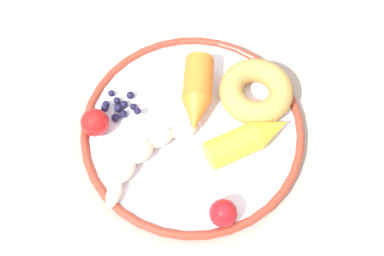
{
  "coord_description": "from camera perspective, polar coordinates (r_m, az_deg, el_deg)",
  "views": [
    {
      "loc": [
        0.27,
        -0.17,
        1.37
      ],
      "look_at": [
        -0.0,
        -0.02,
        0.75
      ],
      "focal_mm": 45.65,
      "sensor_mm": 36.0,
      "label": 1
    }
  ],
  "objects": [
    {
      "name": "tomato_near",
      "position": [
        0.69,
        -11.28,
        0.64
      ],
      "size": [
        0.04,
        0.04,
        0.04
      ],
      "primitive_type": "sphere",
      "color": "red",
      "rests_on": "plate"
    },
    {
      "name": "carrot_yellow",
      "position": [
        0.67,
        6.64,
        -1.27
      ],
      "size": [
        0.05,
        0.12,
        0.04
      ],
      "color": "yellow",
      "rests_on": "plate"
    },
    {
      "name": "ground_plane",
      "position": [
        1.41,
        0.66,
        -13.41
      ],
      "size": [
        6.0,
        6.0,
        0.0
      ],
      "primitive_type": "plane",
      "color": "#514743"
    },
    {
      "name": "banana",
      "position": [
        0.67,
        -5.68,
        -3.12
      ],
      "size": [
        0.08,
        0.17,
        0.03
      ],
      "color": "beige",
      "rests_on": "plate"
    },
    {
      "name": "plate",
      "position": [
        0.7,
        0.0,
        -0.11
      ],
      "size": [
        0.32,
        0.32,
        0.02
      ],
      "color": "silver",
      "rests_on": "dining_table"
    },
    {
      "name": "dining_table",
      "position": [
        0.79,
        1.14,
        -2.92
      ],
      "size": [
        1.04,
        0.84,
        0.74
      ],
      "color": "#A3958C",
      "rests_on": "ground_plane"
    },
    {
      "name": "tomato_mid",
      "position": [
        0.63,
        3.66,
        -9.88
      ],
      "size": [
        0.04,
        0.04,
        0.04
      ],
      "primitive_type": "sphere",
      "color": "red",
      "rests_on": "plate"
    },
    {
      "name": "blueberry_pile",
      "position": [
        0.71,
        -8.42,
        2.52
      ],
      "size": [
        0.06,
        0.05,
        0.02
      ],
      "color": "#191638",
      "rests_on": "plate"
    },
    {
      "name": "carrot_orange",
      "position": [
        0.7,
        0.58,
        4.06
      ],
      "size": [
        0.12,
        0.1,
        0.04
      ],
      "color": "orange",
      "rests_on": "plate"
    },
    {
      "name": "donut",
      "position": [
        0.71,
        7.29,
        4.53
      ],
      "size": [
        0.14,
        0.14,
        0.04
      ],
      "primitive_type": "torus",
      "rotation": [
        0.0,
        0.0,
        1.98
      ],
      "color": "tan",
      "rests_on": "plate"
    }
  ]
}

